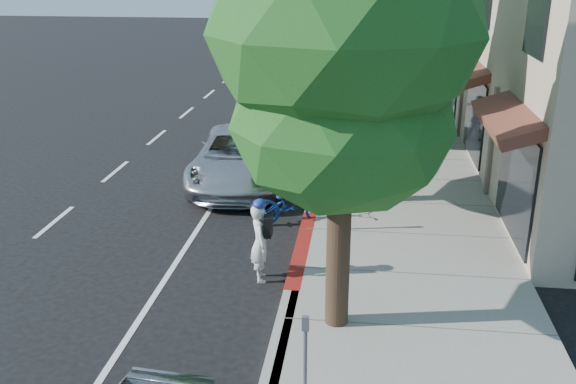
% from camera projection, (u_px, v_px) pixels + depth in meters
% --- Properties ---
extents(ground, '(120.00, 120.00, 0.00)m').
position_uv_depth(ground, '(297.00, 273.00, 13.11)').
color(ground, black).
rests_on(ground, ground).
extents(sidewalk, '(4.60, 56.00, 0.15)m').
position_uv_depth(sidewalk, '(397.00, 160.00, 20.28)').
color(sidewalk, gray).
rests_on(sidewalk, ground).
extents(curb, '(0.30, 56.00, 0.15)m').
position_uv_depth(curb, '(324.00, 157.00, 20.55)').
color(curb, '#9E998E').
rests_on(curb, ground).
extents(curb_red_segment, '(0.32, 4.00, 0.15)m').
position_uv_depth(curb_red_segment, '(302.00, 249.00, 14.02)').
color(curb_red_segment, maroon).
rests_on(curb_red_segment, ground).
extents(storefront_building, '(10.00, 36.00, 7.00)m').
position_uv_depth(storefront_building, '(564.00, 22.00, 27.61)').
color(storefront_building, tan).
rests_on(storefront_building, ground).
extents(street_tree_0, '(4.14, 4.14, 7.74)m').
position_uv_depth(street_tree_0, '(344.00, 41.00, 9.47)').
color(street_tree_0, black).
rests_on(street_tree_0, ground).
extents(street_tree_1, '(5.04, 5.04, 7.92)m').
position_uv_depth(street_tree_1, '(355.00, 14.00, 15.08)').
color(street_tree_1, black).
rests_on(street_tree_1, ground).
extents(street_tree_2, '(4.46, 4.46, 6.72)m').
position_uv_depth(street_tree_2, '(358.00, 24.00, 20.95)').
color(street_tree_2, black).
rests_on(street_tree_2, ground).
extents(cyclist, '(0.52, 0.66, 1.59)m').
position_uv_depth(cyclist, '(260.00, 243.00, 12.62)').
color(cyclist, silver).
rests_on(cyclist, ground).
extents(bicycle, '(2.07, 1.17, 1.03)m').
position_uv_depth(bicycle, '(292.00, 204.00, 15.40)').
color(bicycle, navy).
rests_on(bicycle, ground).
extents(silver_suv, '(2.85, 5.64, 1.53)m').
position_uv_depth(silver_suv, '(241.00, 157.00, 18.23)').
color(silver_suv, silver).
rests_on(silver_suv, ground).
extents(dark_sedan, '(1.61, 4.40, 1.44)m').
position_uv_depth(dark_sedan, '(289.00, 103.00, 25.22)').
color(dark_sedan, black).
rests_on(dark_sedan, ground).
extents(white_pickup, '(2.86, 6.24, 1.77)m').
position_uv_depth(white_pickup, '(284.00, 89.00, 27.09)').
color(white_pickup, '#BCBCBC').
rests_on(white_pickup, ground).
extents(dark_suv_far, '(2.55, 5.18, 1.70)m').
position_uv_depth(dark_suv_far, '(309.00, 54.00, 37.51)').
color(dark_suv_far, black).
rests_on(dark_suv_far, ground).
extents(pedestrian, '(0.95, 0.92, 1.55)m').
position_uv_depth(pedestrian, '(443.00, 117.00, 22.14)').
color(pedestrian, black).
rests_on(pedestrian, sidewalk).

